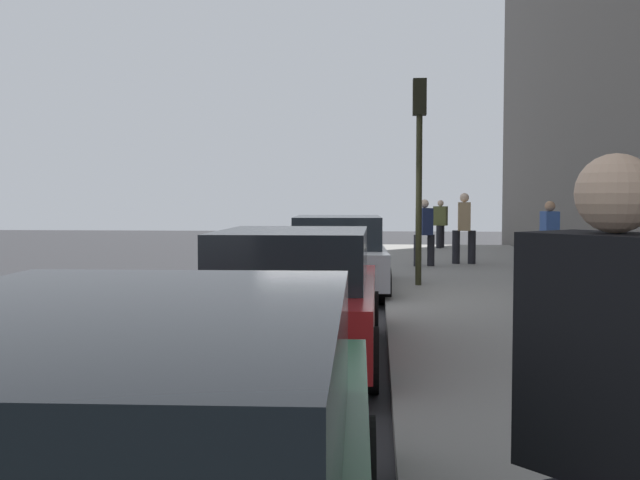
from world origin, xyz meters
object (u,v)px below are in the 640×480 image
pedestrian_black_coat (610,437)px  rolling_suitcase (563,269)px  parked_car_red (295,296)px  parked_car_silver (338,255)px  pedestrian_tan_coat (464,226)px  pedestrian_navy_coat (424,231)px  traffic_light_pole (419,145)px  pedestrian_olive_coat (440,222)px  pedestrian_blue_coat (549,238)px

pedestrian_black_coat → rolling_suitcase: size_ratio=2.04×
parked_car_red → parked_car_silver: bearing=-1.6°
pedestrian_tan_coat → pedestrian_navy_coat: pedestrian_tan_coat is taller
parked_car_red → parked_car_silver: 6.08m
parked_car_red → traffic_light_pole: traffic_light_pole is taller
pedestrian_tan_coat → pedestrian_olive_coat: pedestrian_tan_coat is taller
pedestrian_tan_coat → pedestrian_olive_coat: 6.13m
pedestrian_olive_coat → pedestrian_blue_coat: bearing=-172.0°
pedestrian_navy_coat → pedestrian_tan_coat: bearing=-54.1°
pedestrian_navy_coat → rolling_suitcase: 4.42m
parked_car_red → parked_car_silver: (6.08, -0.17, -0.00)m
traffic_light_pole → rolling_suitcase: 3.87m
parked_car_silver → pedestrian_navy_coat: size_ratio=2.57×
pedestrian_olive_coat → rolling_suitcase: size_ratio=1.79×
pedestrian_black_coat → traffic_light_pole: 12.78m
pedestrian_navy_coat → traffic_light_pole: (-4.15, 0.36, 1.84)m
pedestrian_tan_coat → traffic_light_pole: (-4.92, 1.43, 1.76)m
parked_car_silver → pedestrian_navy_coat: 4.95m
pedestrian_blue_coat → pedestrian_olive_coat: bearing=8.0°
parked_car_silver → pedestrian_tan_coat: bearing=-29.4°
pedestrian_blue_coat → pedestrian_black_coat: bearing=168.3°
pedestrian_olive_coat → pedestrian_black_coat: (-23.71, 1.40, 0.13)m
pedestrian_olive_coat → pedestrian_navy_coat: size_ratio=0.97×
pedestrian_olive_coat → rolling_suitcase: (-10.44, -1.61, -0.59)m
pedestrian_black_coat → rolling_suitcase: bearing=-12.8°
pedestrian_olive_coat → parked_car_silver: bearing=165.9°
parked_car_red → rolling_suitcase: bearing=-33.4°
traffic_light_pole → pedestrian_tan_coat: bearing=-16.2°
pedestrian_blue_coat → pedestrian_black_coat: pedestrian_black_coat is taller
pedestrian_blue_coat → pedestrian_tan_coat: bearing=18.3°
rolling_suitcase → pedestrian_blue_coat: bearing=27.2°
pedestrian_tan_coat → rolling_suitcase: bearing=-160.8°
pedestrian_blue_coat → traffic_light_pole: 3.45m
pedestrian_navy_coat → pedestrian_olive_coat: bearing=-7.9°
parked_car_silver → pedestrian_black_coat: (-12.26, -1.48, 0.38)m
parked_car_silver → traffic_light_pole: 2.67m
parked_car_silver → parked_car_red: bearing=178.4°
parked_car_red → pedestrian_olive_coat: (17.52, -3.05, 0.26)m
rolling_suitcase → parked_car_red: bearing=146.6°
pedestrian_blue_coat → rolling_suitcase: 0.74m
pedestrian_navy_coat → traffic_light_pole: size_ratio=0.42×
pedestrian_olive_coat → traffic_light_pole: bearing=173.2°
pedestrian_navy_coat → traffic_light_pole: traffic_light_pole is taller
parked_car_red → pedestrian_olive_coat: size_ratio=2.73×
pedestrian_blue_coat → pedestrian_navy_coat: size_ratio=0.99×
pedestrian_navy_coat → pedestrian_black_coat: bearing=178.5°
pedestrian_black_coat → pedestrian_navy_coat: bearing=-1.5°
pedestrian_olive_coat → pedestrian_black_coat: pedestrian_black_coat is taller
parked_car_red → pedestrian_black_coat: 6.41m
pedestrian_blue_coat → parked_car_silver: bearing=107.9°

